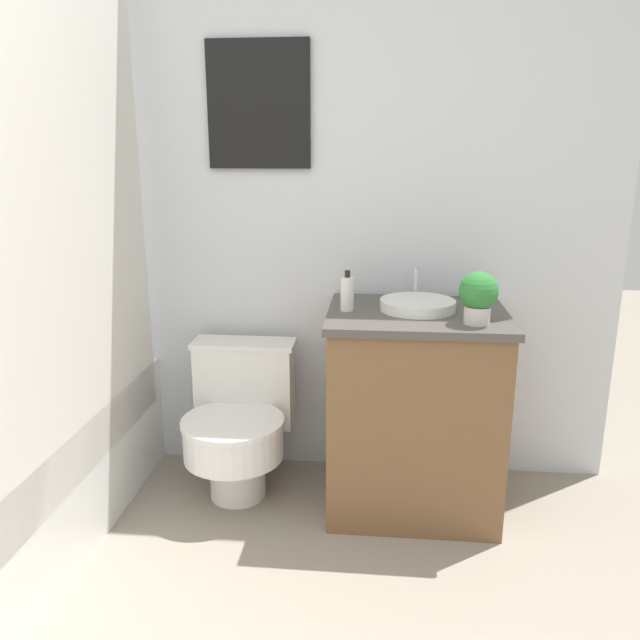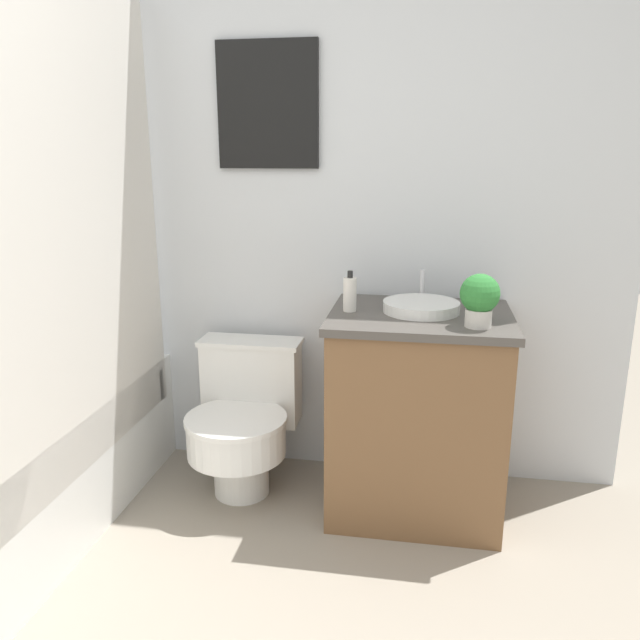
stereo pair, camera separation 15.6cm
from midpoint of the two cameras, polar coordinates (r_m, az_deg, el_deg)
name	(u,v)px [view 2 (the right image)]	position (r m, az deg, el deg)	size (l,w,h in m)	color
wall_back	(260,183)	(2.68, -3.84, 12.43)	(3.07, 0.07, 2.50)	silver
shower_area	(13,466)	(2.50, -24.66, -12.03)	(0.60, 1.54, 1.98)	white
toilet	(244,418)	(2.63, -5.29, -8.95)	(0.43, 0.53, 0.61)	white
vanity	(416,412)	(2.49, 10.62, -8.31)	(0.67, 0.56, 0.80)	brown
sink	(421,306)	(2.37, 11.10, 1.22)	(0.29, 0.32, 0.13)	white
soap_bottle	(350,294)	(2.34, 4.66, 2.39)	(0.05, 0.05, 0.15)	silver
potted_plant	(480,298)	(2.20, 16.38, 1.94)	(0.14, 0.14, 0.18)	beige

